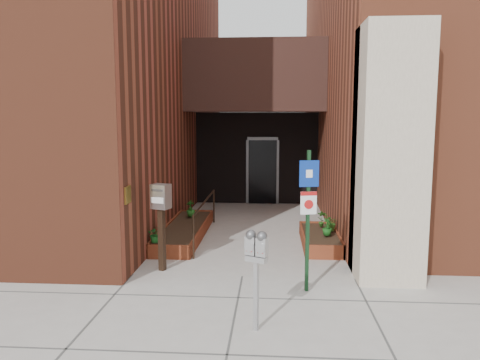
# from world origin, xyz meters

# --- Properties ---
(ground) EXTENTS (80.00, 80.00, 0.00)m
(ground) POSITION_xyz_m (0.00, 0.00, 0.00)
(ground) COLOR #9E9991
(ground) RESTS_ON ground
(architecture) EXTENTS (20.00, 14.60, 10.00)m
(architecture) POSITION_xyz_m (-0.18, 6.89, 4.98)
(architecture) COLOR brown
(architecture) RESTS_ON ground
(planter_left) EXTENTS (0.90, 3.60, 0.30)m
(planter_left) POSITION_xyz_m (-1.55, 2.70, 0.13)
(planter_left) COLOR maroon
(planter_left) RESTS_ON ground
(planter_right) EXTENTS (0.80, 2.20, 0.30)m
(planter_right) POSITION_xyz_m (1.60, 2.20, 0.13)
(planter_right) COLOR maroon
(planter_right) RESTS_ON ground
(handrail) EXTENTS (0.04, 3.34, 0.90)m
(handrail) POSITION_xyz_m (-1.05, 2.65, 0.75)
(handrail) COLOR black
(handrail) RESTS_ON ground
(parking_meter) EXTENTS (0.32, 0.22, 1.37)m
(parking_meter) POSITION_xyz_m (0.32, -2.11, 1.06)
(parking_meter) COLOR #A09FA2
(parking_meter) RESTS_ON ground
(sign_post) EXTENTS (0.31, 0.10, 2.32)m
(sign_post) POSITION_xyz_m (1.10, -0.63, 1.43)
(sign_post) COLOR black
(sign_post) RESTS_ON ground
(payment_dropbox) EXTENTS (0.38, 0.33, 1.63)m
(payment_dropbox) POSITION_xyz_m (-1.51, 0.25, 1.17)
(payment_dropbox) COLOR black
(payment_dropbox) RESTS_ON ground
(shrub_left_a) EXTENTS (0.40, 0.40, 0.34)m
(shrub_left_a) POSITION_xyz_m (-1.85, 1.10, 0.47)
(shrub_left_a) COLOR #1C6220
(shrub_left_a) RESTS_ON planter_left
(shrub_left_b) EXTENTS (0.25, 0.25, 0.39)m
(shrub_left_b) POSITION_xyz_m (-1.85, 1.66, 0.49)
(shrub_left_b) COLOR #1D5919
(shrub_left_b) RESTS_ON planter_left
(shrub_left_c) EXTENTS (0.30, 0.30, 0.40)m
(shrub_left_c) POSITION_xyz_m (-1.57, 3.65, 0.50)
(shrub_left_c) COLOR #215F1B
(shrub_left_c) RESTS_ON planter_left
(shrub_left_d) EXTENTS (0.22, 0.22, 0.32)m
(shrub_left_d) POSITION_xyz_m (-1.70, 4.30, 0.46)
(shrub_left_d) COLOR #204E16
(shrub_left_d) RESTS_ON planter_left
(shrub_right_a) EXTENTS (0.29, 0.29, 0.37)m
(shrub_right_a) POSITION_xyz_m (1.72, 1.92, 0.49)
(shrub_right_a) COLOR #185619
(shrub_right_a) RESTS_ON planter_right
(shrub_right_b) EXTENTS (0.22, 0.22, 0.38)m
(shrub_right_b) POSITION_xyz_m (1.68, 2.73, 0.49)
(shrub_right_b) COLOR #265919
(shrub_right_b) RESTS_ON planter_right
(shrub_right_c) EXTENTS (0.43, 0.43, 0.37)m
(shrub_right_c) POSITION_xyz_m (1.85, 2.32, 0.48)
(shrub_right_c) COLOR #295A19
(shrub_right_c) RESTS_ON planter_right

